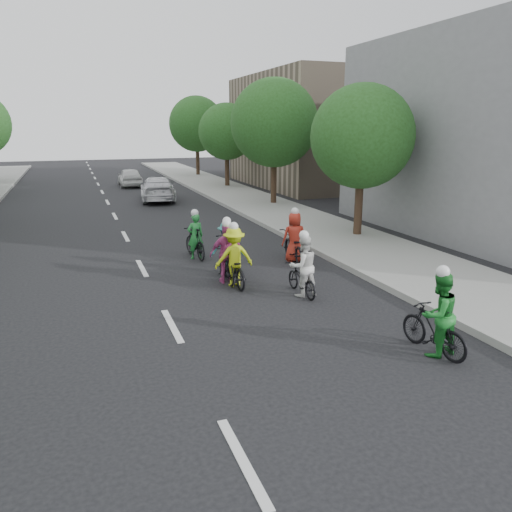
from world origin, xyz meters
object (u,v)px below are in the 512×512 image
follow_car_lead (158,189)px  cyclist_3 (195,241)px  cyclist_1 (227,259)px  follow_car_trail (130,177)px  cyclist_6 (294,243)px  cyclist_5 (436,321)px  cyclist_0 (227,250)px  cyclist_4 (302,272)px  cyclist_2 (234,262)px

follow_car_lead → cyclist_3: bearing=93.1°
cyclist_1 → follow_car_lead: cyclist_1 is taller
follow_car_trail → cyclist_6: bearing=97.4°
follow_car_trail → follow_car_lead: bearing=96.1°
cyclist_1 → follow_car_trail: (0.08, 25.03, -0.00)m
follow_car_lead → cyclist_5: bearing=101.5°
follow_car_lead → follow_car_trail: size_ratio=1.23×
cyclist_1 → cyclist_5: cyclist_1 is taller
cyclist_0 → cyclist_4: bearing=122.5°
cyclist_2 → cyclist_6: size_ratio=0.95×
cyclist_4 → follow_car_trail: 26.87m
cyclist_4 → follow_car_trail: size_ratio=0.45×
cyclist_0 → cyclist_3: bearing=-66.1°
cyclist_2 → cyclist_3: cyclist_2 is taller
cyclist_1 → follow_car_lead: 16.98m
cyclist_1 → cyclist_5: bearing=115.9°
cyclist_3 → cyclist_4: (1.77, -4.75, 0.03)m
cyclist_0 → cyclist_4: cyclist_4 is taller
cyclist_3 → cyclist_6: cyclist_6 is taller
cyclist_0 → follow_car_trail: size_ratio=0.49×
cyclist_1 → cyclist_4: size_ratio=1.05×
cyclist_1 → follow_car_trail: 25.03m
cyclist_5 → follow_car_trail: bearing=-93.8°
cyclist_0 → follow_car_lead: size_ratio=0.39×
follow_car_trail → cyclist_5: bearing=95.4°
cyclist_2 → follow_car_lead: size_ratio=0.38×
cyclist_3 → cyclist_1: bearing=87.1°
cyclist_2 → cyclist_6: bearing=-146.5°
cyclist_3 → follow_car_lead: bearing=-101.4°
cyclist_0 → cyclist_1: size_ratio=1.04×
follow_car_trail → cyclist_0: bearing=91.5°
cyclist_2 → cyclist_3: 3.34m
cyclist_4 → follow_car_lead: size_ratio=0.36×
cyclist_3 → follow_car_trail: 22.08m
follow_car_lead → follow_car_trail: (-0.73, 8.07, -0.03)m
cyclist_6 → follow_car_lead: size_ratio=0.40×
follow_car_trail → cyclist_3: bearing=90.2°
cyclist_0 → cyclist_2: size_ratio=1.03×
cyclist_3 → follow_car_lead: (1.04, 14.01, 0.11)m
cyclist_2 → follow_car_lead: (0.72, 17.33, 0.04)m
cyclist_1 → cyclist_2: cyclist_1 is taller
cyclist_1 → follow_car_lead: bearing=-89.6°
cyclist_0 → follow_car_lead: 15.96m
cyclist_0 → cyclist_6: bearing=-161.9°
cyclist_0 → follow_car_lead: cyclist_0 is taller
cyclist_4 → follow_car_trail: (-1.46, 26.83, 0.04)m
cyclist_1 → cyclist_3: (-0.22, 2.95, -0.08)m
cyclist_6 → follow_car_trail: cyclist_6 is taller
cyclist_3 → cyclist_5: 9.28m
cyclist_3 → cyclist_4: bearing=103.2°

